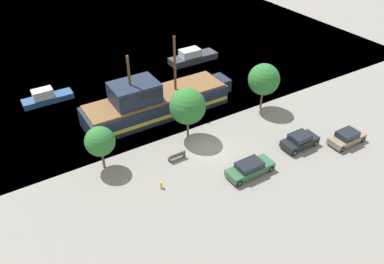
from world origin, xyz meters
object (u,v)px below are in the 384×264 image
(pirate_ship, at_px, (154,102))
(moored_boat_dockside, at_px, (192,57))
(moored_boat_outer, at_px, (46,97))
(parked_car_curb_front, at_px, (250,168))
(parked_car_curb_rear, at_px, (347,137))
(bench_promenade_east, at_px, (177,156))
(fire_hydrant, at_px, (161,184))
(parked_car_curb_mid, at_px, (300,141))

(pirate_ship, height_order, moored_boat_dockside, pirate_ship)
(moored_boat_outer, xyz_separation_m, parked_car_curb_front, (13.11, -23.83, 0.07))
(parked_car_curb_rear, xyz_separation_m, bench_promenade_east, (-16.66, 7.02, -0.29))
(bench_promenade_east, bearing_deg, moored_boat_outer, 114.35)
(fire_hydrant, bearing_deg, bench_promenade_east, 40.70)
(fire_hydrant, height_order, bench_promenade_east, bench_promenade_east)
(pirate_ship, bearing_deg, parked_car_curb_rear, -46.79)
(moored_boat_dockside, distance_m, parked_car_curb_mid, 23.81)
(parked_car_curb_rear, bearing_deg, parked_car_curb_front, 172.82)
(parked_car_curb_rear, xyz_separation_m, fire_hydrant, (-19.92, 4.21, -0.32))
(pirate_ship, bearing_deg, moored_boat_outer, 136.68)
(moored_boat_dockside, xyz_separation_m, fire_hydrant, (-16.66, -21.71, -0.33))
(parked_car_curb_mid, relative_size, fire_hydrant, 5.22)
(parked_car_curb_rear, bearing_deg, pirate_ship, 133.21)
(moored_boat_dockside, bearing_deg, parked_car_curb_mid, -93.49)
(moored_boat_outer, distance_m, parked_car_curb_mid, 30.75)
(parked_car_curb_mid, relative_size, bench_promenade_east, 2.21)
(moored_boat_dockside, bearing_deg, bench_promenade_east, -125.32)
(moored_boat_outer, bearing_deg, bench_promenade_east, -65.65)
(fire_hydrant, distance_m, bench_promenade_east, 4.30)
(pirate_ship, xyz_separation_m, parked_car_curb_front, (2.92, -14.22, -0.97))
(moored_boat_outer, relative_size, fire_hydrant, 7.94)
(moored_boat_dockside, bearing_deg, pirate_ship, -138.37)
(parked_car_curb_front, bearing_deg, bench_promenade_east, 131.12)
(moored_boat_dockside, height_order, moored_boat_outer, moored_boat_dockside)
(pirate_ship, xyz_separation_m, parked_car_curb_mid, (10.05, -13.55, -0.92))
(moored_boat_outer, height_order, parked_car_curb_rear, moored_boat_outer)
(moored_boat_dockside, xyz_separation_m, parked_car_curb_rear, (3.26, -25.92, -0.01))
(fire_hydrant, xyz_separation_m, bench_promenade_east, (3.26, 2.80, 0.03))
(moored_boat_dockside, bearing_deg, fire_hydrant, -127.50)
(parked_car_curb_rear, relative_size, bench_promenade_east, 2.30)
(pirate_ship, distance_m, fire_hydrant, 12.67)
(moored_boat_outer, xyz_separation_m, bench_promenade_east, (8.28, -18.30, -0.21))
(moored_boat_outer, bearing_deg, pirate_ship, -43.32)
(parked_car_curb_rear, bearing_deg, fire_hydrant, 168.06)
(pirate_ship, bearing_deg, fire_hydrant, -114.20)
(moored_boat_dockside, relative_size, parked_car_curb_rear, 1.79)
(moored_boat_dockside, relative_size, parked_car_curb_front, 1.56)
(moored_boat_dockside, height_order, parked_car_curb_mid, moored_boat_dockside)
(pirate_ship, relative_size, moored_boat_outer, 3.05)
(bench_promenade_east, bearing_deg, parked_car_curb_mid, -22.11)
(moored_boat_dockside, height_order, fire_hydrant, moored_boat_dockside)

